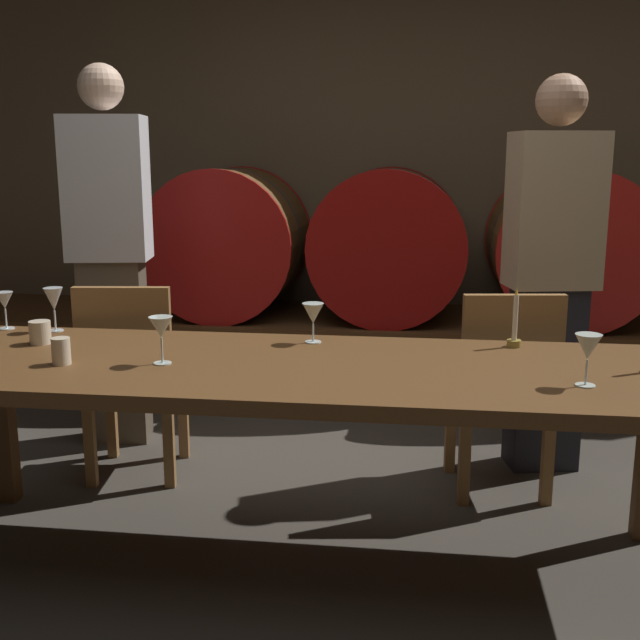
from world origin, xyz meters
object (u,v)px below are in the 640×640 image
chair_left (132,372)px  wine_glass_center_left (54,300)px  guest_left (110,253)px  wine_glass_far_left (4,302)px  candle_left (515,330)px  dining_table (294,382)px  wine_glass_far_right (588,348)px  chair_right (504,383)px  wine_barrel_right (568,246)px  cup_right (61,351)px  guest_right (551,273)px  wine_barrel_center (389,244)px  wine_barrel_left (230,242)px  wine_glass_right (313,314)px  wine_glass_center_right (161,329)px  cup_left (40,332)px

chair_left → wine_glass_center_left: bearing=50.7°
guest_left → chair_left: bearing=109.7°
wine_glass_far_left → candle_left: bearing=-1.1°
guest_left → dining_table: bearing=124.7°
candle_left → wine_glass_far_right: bearing=-71.4°
wine_glass_far_right → chair_right: bearing=100.1°
dining_table → wine_glass_far_left: (-1.22, 0.36, 0.17)m
wine_barrel_right → cup_right: wine_barrel_right is taller
guest_right → candle_left: size_ratio=8.12×
wine_barrel_center → guest_right: (0.76, -1.08, 0.01)m
wine_barrel_left → wine_glass_far_left: 1.82m
chair_left → wine_glass_right: same height
dining_table → cup_right: 0.78m
wine_barrel_left → guest_left: bearing=-108.8°
wine_barrel_center → dining_table: (-0.22, -2.11, -0.23)m
wine_glass_center_left → wine_glass_center_right: bearing=-36.0°
chair_right → candle_left: (-0.01, -0.35, 0.30)m
cup_right → guest_left: bearing=104.6°
wine_barrel_right → wine_glass_right: (-1.22, -1.82, -0.06)m
guest_right → wine_glass_far_left: guest_right is taller
dining_table → wine_glass_far_left: bearing=163.4°
chair_right → cup_left: size_ratio=10.40×
guest_right → candle_left: guest_right is taller
wine_glass_right → cup_left: size_ratio=1.74×
dining_table → wine_glass_far_right: size_ratio=16.79×
chair_left → chair_right: size_ratio=1.00×
wine_barrel_left → wine_barrel_center: 0.96m
dining_table → wine_barrel_left: bearing=109.2°
wine_glass_center_left → wine_barrel_left: bearing=81.2°
wine_barrel_center → guest_left: (-1.30, -1.01, 0.05)m
wine_barrel_left → wine_glass_center_right: 2.20m
wine_barrel_left → wine_glass_far_left: size_ratio=5.93×
wine_glass_far_right → dining_table: bearing=171.0°
wine_barrel_right → chair_right: bearing=-108.5°
guest_left → guest_right: guest_left is taller
wine_barrel_right → wine_barrel_center: bearing=180.0°
wine_barrel_right → candle_left: wine_barrel_right is taller
wine_barrel_left → cup_right: bearing=-90.6°
wine_barrel_center → candle_left: bearing=-73.5°
guest_left → guest_right: size_ratio=1.05×
wine_glass_far_left → wine_glass_right: size_ratio=1.01×
wine_glass_far_left → guest_left: bearing=79.4°
wine_glass_right → cup_left: 1.00m
wine_glass_far_right → cup_left: size_ratio=1.89×
guest_right → candle_left: 0.75m
guest_left → wine_glass_far_left: (-0.14, -0.74, -0.10)m
wine_glass_far_left → wine_barrel_center: bearing=50.6°
candle_left → wine_glass_right: 0.73m
wine_glass_center_left → wine_glass_center_right: size_ratio=1.08×
wine_barrel_left → candle_left: wine_barrel_left is taller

